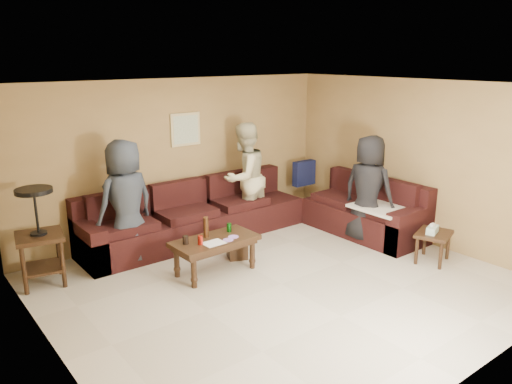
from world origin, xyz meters
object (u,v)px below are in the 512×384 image
coffee_table (215,244)px  person_right (368,189)px  end_table_left (39,235)px  sectional_sofa (258,218)px  person_middle (244,178)px  side_table_right (433,236)px  person_left (126,203)px  waste_bin (237,247)px

coffee_table → person_right: person_right is taller
coffee_table → end_table_left: size_ratio=0.92×
sectional_sofa → person_right: person_right is taller
coffee_table → person_middle: bearing=40.1°
coffee_table → side_table_right: size_ratio=1.82×
person_left → person_middle: 2.10m
coffee_table → person_left: size_ratio=0.66×
waste_bin → person_left: bearing=147.7°
person_left → end_table_left: bearing=-11.7°
person_left → side_table_right: bearing=131.5°
sectional_sofa → person_left: (-2.04, 0.35, 0.55)m
end_table_left → side_table_right: end_table_left is taller
person_middle → person_right: 1.99m
coffee_table → waste_bin: coffee_table is taller
person_left → person_right: bearing=144.7°
person_left → person_right: person_left is taller
coffee_table → person_right: bearing=-10.5°
waste_bin → side_table_right: bearing=-40.9°
waste_bin → coffee_table: bearing=-157.2°
side_table_right → waste_bin: side_table_right is taller
waste_bin → person_left: size_ratio=0.18×
end_table_left → side_table_right: size_ratio=1.97×
waste_bin → person_middle: bearing=48.2°
sectional_sofa → end_table_left: (-3.21, 0.37, 0.34)m
sectional_sofa → coffee_table: (-1.28, -0.69, 0.08)m
end_table_left → person_right: 4.71m
person_middle → sectional_sofa: bearing=69.7°
coffee_table → person_right: 2.61m
sectional_sofa → person_left: person_left is taller
coffee_table → person_middle: size_ratio=0.65×
end_table_left → person_left: size_ratio=0.72×
sectional_sofa → side_table_right: (1.34, -2.28, 0.06)m
side_table_right → waste_bin: size_ratio=2.00×
coffee_table → end_table_left: 2.21m
person_middle → end_table_left: bearing=-12.4°
sectional_sofa → person_middle: (0.05, 0.43, 0.57)m
coffee_table → waste_bin: size_ratio=3.64×
side_table_right → waste_bin: (-2.09, 1.81, -0.22)m
person_left → person_middle: size_ratio=0.98×
side_table_right → coffee_table: bearing=148.8°
sectional_sofa → waste_bin: 0.90m
person_middle → person_right: bearing=113.4°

